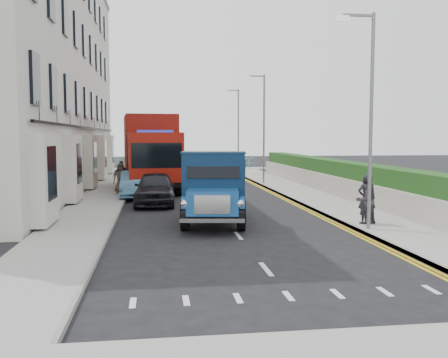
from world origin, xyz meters
TOP-DOWN VIEW (x-y plane):
  - ground at (0.00, 0.00)m, footprint 120.00×120.00m
  - pavement_west at (-5.20, 9.00)m, footprint 2.40×38.00m
  - pavement_east at (5.30, 9.00)m, footprint 2.60×38.00m
  - promenade at (0.00, 29.00)m, footprint 30.00×2.50m
  - sea_plane at (0.00, 60.00)m, footprint 120.00×120.00m
  - terrace_west at (-9.47, 13.00)m, footprint 6.31×30.20m
  - garden_east at (7.21, 9.00)m, footprint 1.45×28.00m
  - seafront_railing at (0.00, 28.20)m, footprint 13.00×0.08m
  - lamp_near at (4.18, -2.00)m, footprint 1.23×0.18m
  - lamp_mid at (4.18, 14.00)m, footprint 1.23×0.18m
  - lamp_far at (4.18, 24.00)m, footprint 1.23×0.18m
  - bedford_lorry at (-0.56, -0.13)m, footprint 2.81×5.61m
  - red_lorry at (-2.85, 12.04)m, footprint 3.45×8.48m
  - parked_car_front at (-2.60, 5.59)m, footprint 1.93×4.46m
  - parked_car_mid at (-3.60, 8.41)m, footprint 1.51×4.13m
  - parked_car_rear at (-2.60, 12.80)m, footprint 1.89×4.32m
  - seafront_car_left at (-2.57, 25.42)m, footprint 2.51×4.89m
  - seafront_car_right at (1.07, 27.00)m, footprint 2.54×4.17m
  - pedestrian_east_near at (4.61, -1.11)m, footprint 0.66×0.47m
  - pedestrian_east_far at (4.58, -1.08)m, footprint 0.91×0.79m
  - pedestrian_west_near at (-4.40, 10.31)m, footprint 0.97×0.41m
  - pedestrian_west_far at (-4.40, 9.30)m, footprint 0.87×0.66m

SIDE VIEW (x-z plane):
  - ground at x=0.00m, z-range 0.00..0.00m
  - sea_plane at x=0.00m, z-range 0.00..0.00m
  - pavement_west at x=-5.20m, z-range 0.00..0.12m
  - pavement_east at x=5.30m, z-range 0.00..0.12m
  - promenade at x=0.00m, z-range 0.00..0.12m
  - seafront_railing at x=0.00m, z-range 0.03..1.14m
  - parked_car_rear at x=-2.60m, z-range 0.00..1.24m
  - seafront_car_left at x=-2.57m, z-range 0.00..1.32m
  - seafront_car_right at x=1.07m, z-range 0.00..1.33m
  - parked_car_mid at x=-3.60m, z-range 0.00..1.35m
  - parked_car_front at x=-2.60m, z-range 0.00..1.50m
  - garden_east at x=7.21m, z-range 0.02..1.77m
  - pedestrian_east_far at x=4.58m, z-range 0.12..1.71m
  - pedestrian_west_far at x=-4.40m, z-range 0.12..1.72m
  - pedestrian_west_near at x=-4.40m, z-range 0.12..1.78m
  - pedestrian_east_near at x=4.61m, z-range 0.12..1.85m
  - bedford_lorry at x=-0.56m, z-range -0.10..2.45m
  - red_lorry at x=-2.85m, z-range 0.14..4.48m
  - lamp_near at x=4.18m, z-range 0.50..7.50m
  - lamp_mid at x=4.18m, z-range 0.50..7.50m
  - lamp_far at x=4.18m, z-range 0.50..7.50m
  - terrace_west at x=-9.47m, z-range 0.04..14.29m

